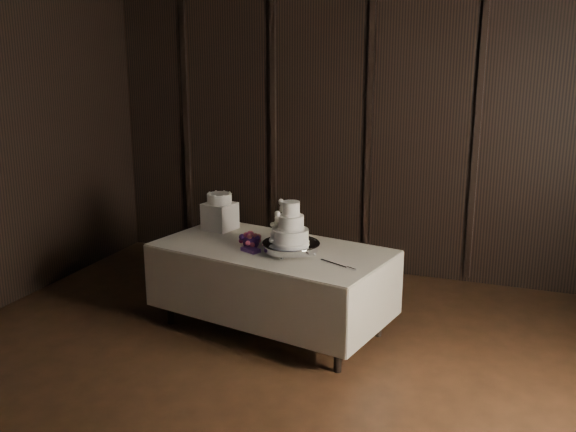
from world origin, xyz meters
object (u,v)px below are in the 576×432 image
Objects in this scene: wedding_cake at (287,227)px; bouquet at (251,241)px; small_cake at (219,198)px; display_table at (272,285)px; box_pedestal at (220,216)px; cake_stand at (291,248)px.

wedding_cake is 0.40m from bouquet.
small_cake reaches higher than bouquet.
box_pedestal is (-0.67, 0.36, 0.47)m from display_table.
display_table is 5.95× the size of bouquet.
wedding_cake is at bearing -150.26° from cake_stand.
display_table is 6.15× the size of wedding_cake.
display_table is 0.61m from wedding_cake.
small_cake is (-0.50, 0.42, 0.24)m from bouquet.
cake_stand is 1.00m from box_pedestal.
box_pedestal is at bearing 134.69° from wedding_cake.
bouquet is at bearing -150.57° from display_table.
wedding_cake is 1.35× the size of box_pedestal.
bouquet is (-0.35, 0.06, -0.17)m from wedding_cake.
box_pedestal is at bearing 0.00° from small_cake.
small_cake reaches higher than box_pedestal.
wedding_cake is 0.98m from box_pedestal.
box_pedestal is (-0.50, 0.42, 0.07)m from bouquet.
small_cake is (-0.85, 0.48, 0.07)m from wedding_cake.
wedding_cake is 1.53× the size of small_cake.
bouquet is 0.66m from box_pedestal.
box_pedestal reaches higher than cake_stand.
cake_stand is 1.02m from small_cake.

